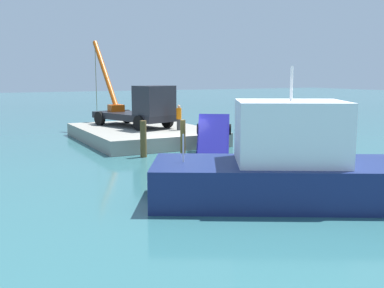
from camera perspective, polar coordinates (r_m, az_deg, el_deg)
name	(u,v)px	position (r m, az deg, el deg)	size (l,w,h in m)	color
ground	(180,153)	(26.64, -1.52, -1.12)	(200.00, 200.00, 0.00)	#2D6066
dock	(143,134)	(31.92, -6.15, 1.24)	(10.73, 7.93, 0.87)	gray
crane_truck	(140,107)	(31.99, -6.44, 4.60)	(10.13, 4.31, 6.33)	black
dock_worker	(179,117)	(30.25, -1.64, 3.32)	(0.34, 0.34, 1.67)	#393939
salvaged_car	(213,145)	(25.87, 2.61, -0.15)	(4.07, 3.55, 3.51)	navy
moored_yacht	(346,187)	(17.24, 18.55, -5.09)	(9.21, 12.72, 6.37)	navy
piling_near	(143,139)	(25.30, -6.05, 0.62)	(0.35, 0.35, 2.01)	brown
piling_mid	(183,137)	(26.15, -1.13, 0.87)	(0.30, 0.30, 1.96)	brown
piling_far	(220,139)	(27.32, 3.53, 0.61)	(0.30, 0.30, 1.42)	brown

